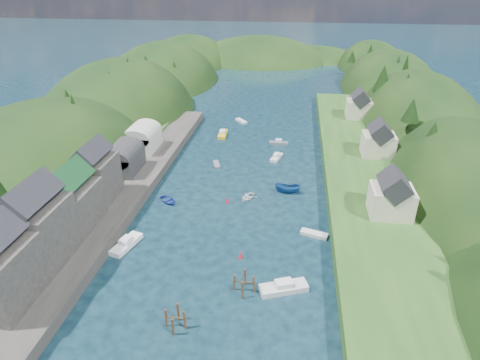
# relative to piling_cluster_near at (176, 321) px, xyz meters

# --- Properties ---
(ground) EXTENTS (600.00, 600.00, 0.00)m
(ground) POSITION_rel_piling_cluster_near_xyz_m (3.46, 55.46, -1.11)
(ground) COLOR black
(ground) RESTS_ON ground
(hillside_left) EXTENTS (44.00, 245.56, 52.00)m
(hillside_left) POSITION_rel_piling_cluster_near_xyz_m (-41.54, 80.46, -9.14)
(hillside_left) COLOR black
(hillside_left) RESTS_ON ground
(hillside_right) EXTENTS (36.00, 245.56, 48.00)m
(hillside_right) POSITION_rel_piling_cluster_near_xyz_m (48.46, 80.46, -8.52)
(hillside_right) COLOR black
(hillside_right) RESTS_ON ground
(far_hills) EXTENTS (103.00, 68.00, 44.00)m
(far_hills) POSITION_rel_piling_cluster_near_xyz_m (4.68, 179.47, -11.91)
(far_hills) COLOR black
(far_hills) RESTS_ON ground
(hill_trees) EXTENTS (91.95, 145.99, 12.28)m
(hill_trees) POSITION_rel_piling_cluster_near_xyz_m (4.12, 70.20, 10.08)
(hill_trees) COLOR black
(hill_trees) RESTS_ON ground
(quay_left) EXTENTS (12.00, 110.00, 2.00)m
(quay_left) POSITION_rel_piling_cluster_near_xyz_m (-20.54, 25.46, -0.11)
(quay_left) COLOR #2D2B28
(quay_left) RESTS_ON ground
(terrace_left_grass) EXTENTS (12.00, 110.00, 2.50)m
(terrace_left_grass) POSITION_rel_piling_cluster_near_xyz_m (-27.54, 25.46, 0.14)
(terrace_left_grass) COLOR #234719
(terrace_left_grass) RESTS_ON ground
(quayside_buildings) EXTENTS (8.00, 35.84, 12.90)m
(quayside_buildings) POSITION_rel_piling_cluster_near_xyz_m (-22.54, 11.85, 5.98)
(quayside_buildings) COLOR #2D2B28
(quayside_buildings) RESTS_ON quay_left
(boat_sheds) EXTENTS (7.00, 21.00, 7.50)m
(boat_sheds) POSITION_rel_piling_cluster_near_xyz_m (-22.54, 44.46, 4.16)
(boat_sheds) COLOR #2D2D30
(boat_sheds) RESTS_ON quay_left
(terrace_right) EXTENTS (16.00, 120.00, 2.40)m
(terrace_right) POSITION_rel_piling_cluster_near_xyz_m (28.46, 45.46, 0.09)
(terrace_right) COLOR #234719
(terrace_right) RESTS_ON ground
(right_bank_cottages) EXTENTS (9.00, 59.24, 8.41)m
(right_bank_cottages) POSITION_rel_piling_cluster_near_xyz_m (31.46, 53.79, 4.74)
(right_bank_cottages) COLOR beige
(right_bank_cottages) RESTS_ON terrace_right
(piling_cluster_near) EXTENTS (2.89, 2.73, 3.36)m
(piling_cluster_near) POSITION_rel_piling_cluster_near_xyz_m (0.00, 0.00, 0.00)
(piling_cluster_near) COLOR #382314
(piling_cluster_near) RESTS_ON ground
(piling_cluster_far) EXTENTS (3.31, 3.08, 3.31)m
(piling_cluster_far) POSITION_rel_piling_cluster_near_xyz_m (7.63, 7.60, -0.02)
(piling_cluster_far) COLOR #382314
(piling_cluster_far) RESTS_ON ground
(channel_buoy_near) EXTENTS (0.70, 0.70, 1.10)m
(channel_buoy_near) POSITION_rel_piling_cluster_near_xyz_m (6.16, 14.76, -0.63)
(channel_buoy_near) COLOR red
(channel_buoy_near) RESTS_ON ground
(channel_buoy_far) EXTENTS (0.70, 0.70, 1.10)m
(channel_buoy_far) POSITION_rel_piling_cluster_near_xyz_m (1.22, 31.36, -0.63)
(channel_buoy_far) COLOR red
(channel_buoy_far) RESTS_ON ground
(moored_boats) EXTENTS (34.66, 88.96, 2.05)m
(moored_boats) POSITION_rel_piling_cluster_near_xyz_m (4.26, 30.22, -0.55)
(moored_boats) COLOR silver
(moored_boats) RESTS_ON ground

